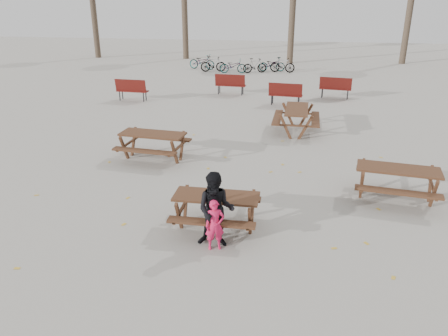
% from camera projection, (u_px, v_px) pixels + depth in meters
% --- Properties ---
extents(ground, '(80.00, 80.00, 0.00)m').
position_uv_depth(ground, '(217.00, 227.00, 9.49)').
color(ground, gray).
rests_on(ground, ground).
extents(main_picnic_table, '(1.80, 1.45, 0.78)m').
position_uv_depth(main_picnic_table, '(216.00, 203.00, 9.27)').
color(main_picnic_table, '#341E13').
rests_on(main_picnic_table, ground).
extents(food_tray, '(0.18, 0.11, 0.03)m').
position_uv_depth(food_tray, '(219.00, 199.00, 9.01)').
color(food_tray, silver).
rests_on(food_tray, main_picnic_table).
extents(bread_roll, '(0.14, 0.06, 0.05)m').
position_uv_depth(bread_roll, '(219.00, 197.00, 8.99)').
color(bread_roll, tan).
rests_on(bread_roll, food_tray).
extents(soda_bottle, '(0.07, 0.07, 0.17)m').
position_uv_depth(soda_bottle, '(220.00, 196.00, 9.00)').
color(soda_bottle, silver).
rests_on(soda_bottle, main_picnic_table).
extents(child, '(0.44, 0.36, 1.05)m').
position_uv_depth(child, '(215.00, 225.00, 8.53)').
color(child, '#DE1B4F').
rests_on(child, ground).
extents(adult, '(0.78, 0.62, 1.56)m').
position_uv_depth(adult, '(216.00, 210.00, 8.56)').
color(adult, black).
rests_on(adult, ground).
extents(picnic_table_east, '(2.13, 1.81, 0.83)m').
position_uv_depth(picnic_table_east, '(396.00, 184.00, 10.63)').
color(picnic_table_east, '#341E13').
rests_on(picnic_table_east, ground).
extents(picnic_table_north, '(2.09, 1.75, 0.84)m').
position_uv_depth(picnic_table_north, '(153.00, 146.00, 13.23)').
color(picnic_table_north, '#341E13').
rests_on(picnic_table_north, ground).
extents(picnic_table_far, '(1.70, 2.09, 0.88)m').
position_uv_depth(picnic_table_far, '(296.00, 120.00, 15.86)').
color(picnic_table_far, '#341E13').
rests_on(picnic_table_far, ground).
extents(park_bench_row, '(11.07, 2.70, 1.03)m').
position_uv_depth(park_bench_row, '(246.00, 89.00, 20.73)').
color(park_bench_row, '#5D1612').
rests_on(park_bench_row, ground).
extents(bicycle_row, '(7.11, 2.12, 0.97)m').
position_uv_depth(bicycle_row, '(239.00, 64.00, 28.15)').
color(bicycle_row, black).
rests_on(bicycle_row, ground).
extents(fallen_leaves, '(11.00, 11.00, 0.01)m').
position_uv_depth(fallen_leaves, '(251.00, 183.00, 11.70)').
color(fallen_leaves, gold).
rests_on(fallen_leaves, ground).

